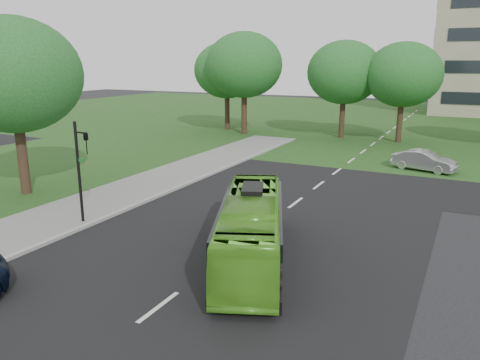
{
  "coord_description": "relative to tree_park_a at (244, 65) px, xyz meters",
  "views": [
    {
      "loc": [
        7.93,
        -16.28,
        7.24
      ],
      "look_at": [
        -1.99,
        3.45,
        1.6
      ],
      "focal_mm": 35.0,
      "sensor_mm": 36.0,
      "label": 1
    }
  ],
  "objects": [
    {
      "name": "bus",
      "position": [
        14.05,
        -27.96,
        -5.61
      ],
      "size": [
        5.24,
        8.92,
        2.45
      ],
      "primitive_type": "imported",
      "rotation": [
        0.0,
        0.0,
        0.39
      ],
      "color": "#57AC27",
      "rests_on": "ground"
    },
    {
      "name": "tree_park_c",
      "position": [
        14.89,
        1.71,
        -0.79
      ],
      "size": [
        6.71,
        6.71,
        8.92
      ],
      "color": "black",
      "rests_on": "ground"
    },
    {
      "name": "tree_park_f",
      "position": [
        -2.99,
        1.92,
        -0.57
      ],
      "size": [
        6.9,
        6.9,
        9.22
      ],
      "color": "black",
      "rests_on": "ground"
    },
    {
      "name": "sedan",
      "position": [
        18.22,
        -9.38,
        -6.15
      ],
      "size": [
        4.38,
        2.43,
        1.37
      ],
      "primitive_type": "imported",
      "rotation": [
        0.0,
        0.0,
        1.32
      ],
      "color": "#B7B8BC",
      "rests_on": "ground"
    },
    {
      "name": "street_surfaces",
      "position": [
        12.67,
        -3.63,
        -6.81
      ],
      "size": [
        120.0,
        120.0,
        0.15
      ],
      "color": "black",
      "rests_on": "ground"
    },
    {
      "name": "traffic_light",
      "position": [
        5.64,
        -27.81,
        -4.08
      ],
      "size": [
        0.75,
        0.21,
        4.7
      ],
      "rotation": [
        0.0,
        0.0,
        -0.14
      ],
      "color": "black",
      "rests_on": "ground"
    },
    {
      "name": "tree_side_near",
      "position": [
        -1.15,
        -25.43,
        -0.34
      ],
      "size": [
        7.21,
        7.21,
        9.58
      ],
      "color": "black",
      "rests_on": "ground"
    },
    {
      "name": "tree_park_a",
      "position": [
        0.0,
        0.0,
        0.0
      ],
      "size": [
        7.58,
        7.58,
        10.07
      ],
      "color": "black",
      "rests_on": "ground"
    },
    {
      "name": "tree_park_b",
      "position": [
        9.53,
        1.99,
        -0.66
      ],
      "size": [
        6.98,
        6.98,
        9.15
      ],
      "color": "black",
      "rests_on": "ground"
    },
    {
      "name": "ground",
      "position": [
        13.05,
        -26.38,
        -6.84
      ],
      "size": [
        160.0,
        160.0,
        0.0
      ],
      "primitive_type": "plane",
      "color": "black",
      "rests_on": "ground"
    }
  ]
}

